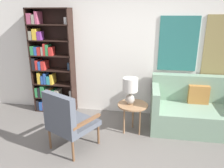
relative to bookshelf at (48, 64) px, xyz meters
The scene contains 6 objects.
wall_back 1.60m from the bookshelf, ahead, with size 6.40×0.08×2.70m.
bookshelf is the anchor object (origin of this frame).
armchair 1.67m from the bookshelf, 57.26° to the right, with size 0.81×0.83×0.94m.
couch 3.03m from the bookshelf, ahead, with size 1.69×0.89×0.91m.
side_table 1.97m from the bookshelf, 20.05° to the right, with size 0.52×0.52×0.53m.
table_lamp 1.85m from the bookshelf, 20.28° to the right, with size 0.26×0.26×0.46m.
Camera 1 is at (0.46, -2.23, 2.01)m, focal length 35.00 mm.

